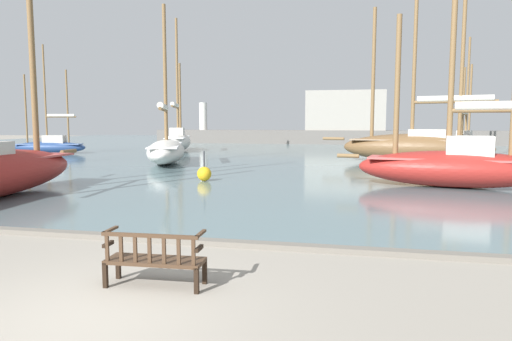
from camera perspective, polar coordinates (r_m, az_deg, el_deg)
The scene contains 12 objects.
ground_plane at distance 7.01m, azimuth -19.99°, elevation -16.64°, with size 160.00×160.00×0.00m, color gray.
harbor_water at distance 49.65m, azimuth 8.06°, elevation 2.90°, with size 100.00×80.00×0.08m, color slate.
quay_edge_kerb at distance 10.28m, azimuth -8.42°, elevation -8.71°, with size 40.00×0.30×0.12m, color slate.
park_bench at distance 7.69m, azimuth -12.59°, elevation -10.66°, with size 1.62×0.59×0.92m.
sailboat_mid_starboard at distance 42.56m, azimuth -9.73°, elevation 3.85°, with size 4.43×9.62×11.95m.
sailboat_outer_starboard at distance 45.72m, azimuth 24.65°, elevation 3.50°, with size 4.88×9.35×10.23m.
sailboat_centre_channel at distance 29.80m, azimuth -11.15°, elevation 2.61°, with size 5.12×9.25×9.98m.
sailboat_mid_port at distance 31.70m, azimuth 19.41°, elevation 3.21°, with size 11.00×4.33×12.67m.
sailboat_far_starboard at distance 42.10m, azimuth -24.37°, elevation 2.98°, with size 6.29×2.58×9.00m.
sailboat_nearest_port at distance 19.88m, azimuth 23.55°, elevation 0.85°, with size 8.46×3.39×9.09m.
channel_buoy at distance 20.38m, azimuth -6.49°, elevation -0.40°, with size 0.64×0.64×1.34m.
far_breakwater at distance 56.56m, azimuth 9.20°, elevation 5.22°, with size 43.13×2.40×6.54m.
Camera 1 is at (3.52, -5.45, 2.65)m, focal length 32.00 mm.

